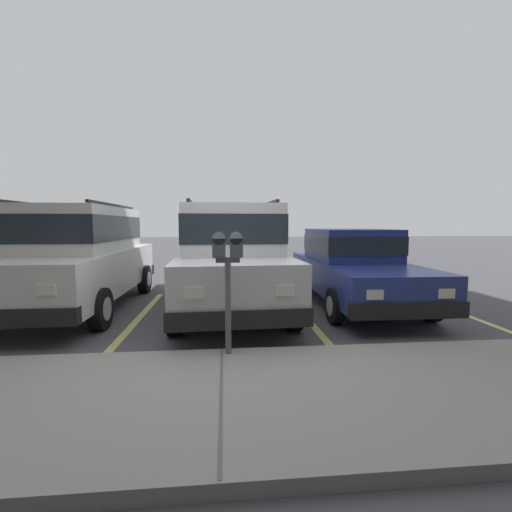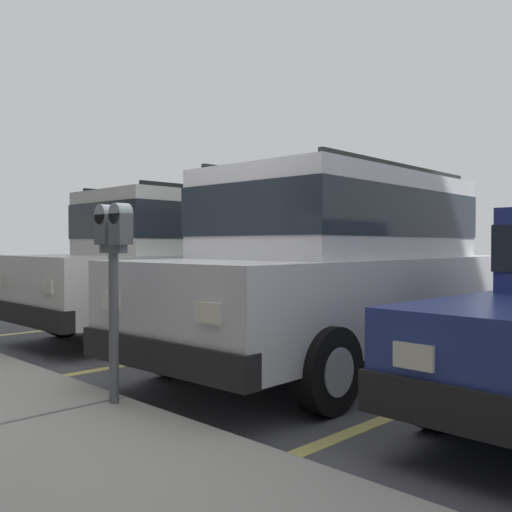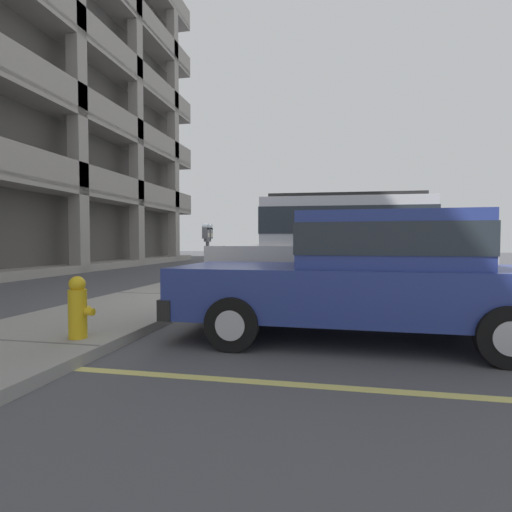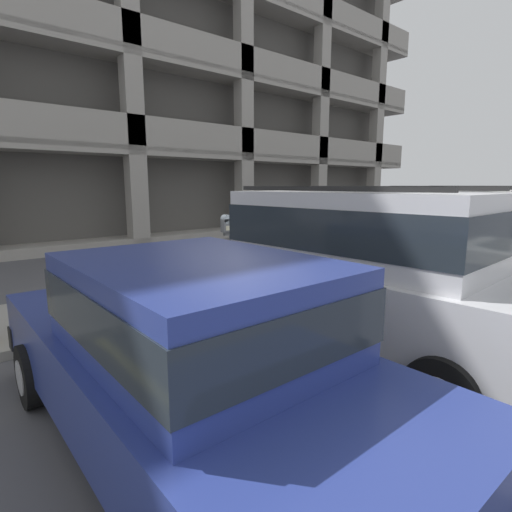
% 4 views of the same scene
% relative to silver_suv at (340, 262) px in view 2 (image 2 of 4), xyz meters
% --- Properties ---
extents(ground_plane, '(80.00, 80.00, 0.10)m').
position_rel_silver_suv_xyz_m(ground_plane, '(0.14, 2.28, -1.14)').
color(ground_plane, '#4C4C51').
extents(parking_stall_lines, '(11.84, 4.80, 0.01)m').
position_rel_silver_suv_xyz_m(parking_stall_lines, '(1.60, 0.88, -1.08)').
color(parking_stall_lines, '#DBD16B').
rests_on(parking_stall_lines, ground_plane).
extents(silver_suv, '(2.16, 4.85, 2.03)m').
position_rel_silver_suv_xyz_m(silver_suv, '(0.00, 0.00, 0.00)').
color(silver_suv, silver).
rests_on(silver_suv, ground_plane).
extents(dark_hatchback, '(2.04, 4.79, 2.03)m').
position_rel_silver_suv_xyz_m(dark_hatchback, '(2.92, -0.33, 0.00)').
color(dark_hatchback, silver).
rests_on(dark_hatchback, ground_plane).
extents(parking_meter_near, '(0.35, 0.12, 1.44)m').
position_rel_silver_suv_xyz_m(parking_meter_near, '(0.06, 2.63, 0.10)').
color(parking_meter_near, '#595B60').
rests_on(parking_meter_near, sidewalk).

